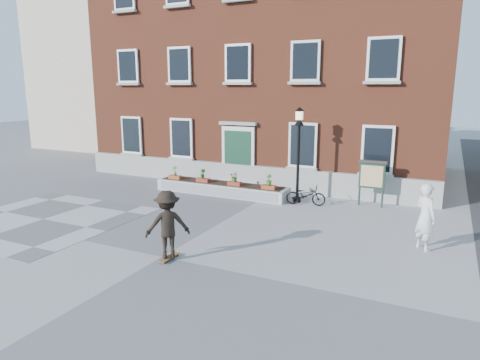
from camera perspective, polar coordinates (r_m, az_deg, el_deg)
The scene contains 10 objects.
ground at distance 12.47m, azimuth -10.34°, elevation -10.04°, with size 100.00×100.00×0.00m, color gray.
checker_patch at distance 17.16m, azimuth -24.75°, elevation -4.78°, with size 6.00×6.00×0.01m, color #5A5A5C.
distant_building at distance 38.49m, azimuth -14.94°, elevation 14.45°, with size 10.00×12.00×13.00m, color beige.
bicycle at distance 17.59m, azimuth 8.76°, elevation -1.99°, with size 0.55×1.59×0.84m, color black.
bystander at distance 13.61m, azimuth 23.48°, elevation -4.53°, with size 0.73×0.48×2.00m, color silver.
brick_building at distance 24.94m, azimuth 5.09°, elevation 15.84°, with size 18.40×10.85×12.60m.
planter_assembly at distance 19.19m, azimuth -2.52°, elevation -1.02°, with size 6.20×1.12×1.15m.
lamp_post at distance 17.61m, azimuth 7.82°, elevation 5.08°, with size 0.40×0.40×3.93m.
notice_board at distance 17.79m, azimuth 17.18°, elevation 0.56°, with size 1.10×0.16×1.87m.
skateboarder at distance 11.91m, azimuth -9.64°, elevation -5.87°, with size 1.38×1.33×1.97m.
Camera 1 is at (6.96, -9.24, 4.66)m, focal length 32.00 mm.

